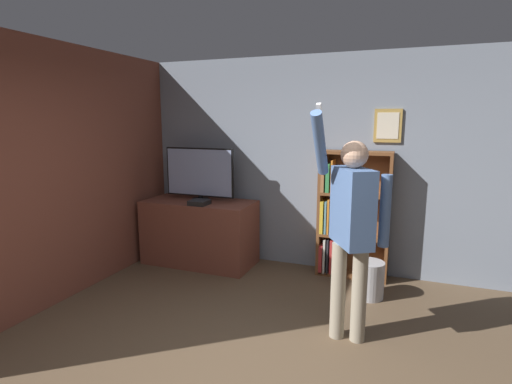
% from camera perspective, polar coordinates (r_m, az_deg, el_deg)
% --- Properties ---
extents(wall_back, '(6.62, 0.09, 2.70)m').
position_cam_1_polar(wall_back, '(5.13, 9.04, 3.92)').
color(wall_back, gray).
rests_on(wall_back, ground_plane).
extents(wall_side_brick, '(0.06, 4.42, 2.70)m').
position_cam_1_polar(wall_side_brick, '(4.95, -22.60, 3.01)').
color(wall_side_brick, brown).
rests_on(wall_side_brick, ground_plane).
extents(tv_ledge, '(1.46, 0.68, 0.85)m').
position_cam_1_polar(tv_ledge, '(5.42, -8.02, -5.69)').
color(tv_ledge, brown).
rests_on(tv_ledge, ground_plane).
extents(television, '(0.97, 0.22, 0.70)m').
position_cam_1_polar(television, '(5.30, -8.05, 2.61)').
color(television, black).
rests_on(television, tv_ledge).
extents(game_console, '(0.22, 0.23, 0.06)m').
position_cam_1_polar(game_console, '(5.09, -8.11, -1.49)').
color(game_console, black).
rests_on(game_console, tv_ledge).
extents(bookshelf, '(0.84, 0.28, 1.55)m').
position_cam_1_polar(bookshelf, '(5.00, 12.69, -3.64)').
color(bookshelf, brown).
rests_on(bookshelf, ground_plane).
extents(person, '(0.62, 0.59, 2.04)m').
position_cam_1_polar(person, '(3.45, 13.48, -4.10)').
color(person, gray).
rests_on(person, ground_plane).
extents(waste_bin, '(0.33, 0.33, 0.40)m').
position_cam_1_polar(waste_bin, '(4.60, 15.75, -11.92)').
color(waste_bin, '#B7B7BC').
rests_on(waste_bin, ground_plane).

